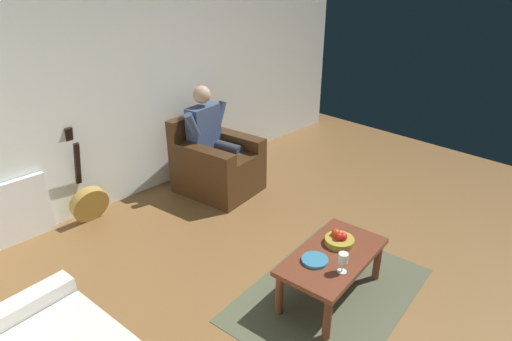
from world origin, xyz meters
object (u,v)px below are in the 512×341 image
decorative_dish (315,260)px  coffee_table (332,261)px  guitar (89,201)px  person_seated (212,137)px  armchair (216,164)px  wine_glass_near (343,259)px  fruit_bowl (339,239)px

decorative_dish → coffee_table: bearing=165.6°
decorative_dish → guitar: bearing=-75.1°
coffee_table → guitar: bearing=-71.7°
coffee_table → decorative_dish: decorative_dish is taller
person_seated → guitar: size_ratio=1.23×
armchair → person_seated: (0.01, -0.04, 0.33)m
armchair → guitar: 1.41m
guitar → wine_glass_near: guitar is taller
person_seated → decorative_dish: size_ratio=5.97×
person_seated → fruit_bowl: (0.40, 2.00, -0.21)m
wine_glass_near → person_seated: bearing=-106.9°
wine_glass_near → decorative_dish: 0.24m
armchair → decorative_dish: armchair is taller
armchair → guitar: (1.35, -0.40, -0.09)m
coffee_table → wine_glass_near: bearing=52.9°
armchair → wine_glass_near: (0.68, 2.18, 0.19)m
guitar → fruit_bowl: 2.56m
person_seated → wine_glass_near: bearing=64.2°
armchair → wine_glass_near: bearing=63.8°
wine_glass_near → decorative_dish: wine_glass_near is taller
armchair → coffee_table: bearing=65.7°
person_seated → fruit_bowl: person_seated is taller
coffee_table → decorative_dish: bearing=-14.4°
person_seated → wine_glass_near: size_ratio=7.58×
person_seated → coffee_table: person_seated is taller
armchair → guitar: guitar is taller
wine_glass_near → coffee_table: bearing=-127.1°
coffee_table → wine_glass_near: (0.13, 0.17, 0.17)m
wine_glass_near → guitar: bearing=-75.4°
person_seated → fruit_bowl: size_ratio=5.18×
guitar → fruit_bowl: size_ratio=4.20×
decorative_dish → wine_glass_near: bearing=101.2°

